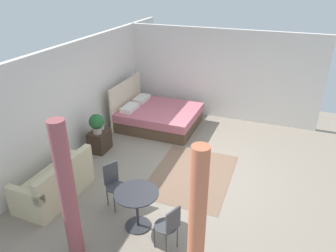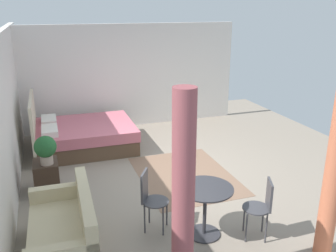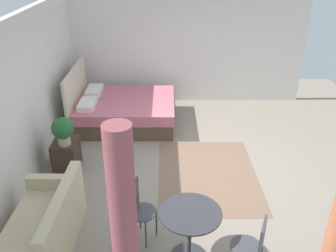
# 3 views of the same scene
# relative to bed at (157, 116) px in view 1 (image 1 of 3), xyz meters

# --- Properties ---
(ground_plane) EXTENTS (9.29, 8.61, 0.02)m
(ground_plane) POSITION_rel_bed_xyz_m (-1.83, -1.48, -0.32)
(ground_plane) COLOR gray
(wall_back) EXTENTS (9.29, 0.12, 2.63)m
(wall_back) POSITION_rel_bed_xyz_m (-1.83, 1.33, 1.01)
(wall_back) COLOR silver
(wall_back) RESTS_ON ground
(wall_right) EXTENTS (0.12, 5.61, 2.63)m
(wall_right) POSITION_rel_bed_xyz_m (1.32, -1.48, 1.01)
(wall_right) COLOR silver
(wall_right) RESTS_ON ground
(area_rug) EXTENTS (2.25, 1.68, 0.01)m
(area_rug) POSITION_rel_bed_xyz_m (-2.04, -1.66, -0.30)
(area_rug) COLOR #7F604C
(area_rug) RESTS_ON ground
(bed) EXTENTS (1.80, 2.15, 1.24)m
(bed) POSITION_rel_bed_xyz_m (0.00, 0.00, 0.00)
(bed) COLOR brown
(bed) RESTS_ON ground
(couch) EXTENTS (1.58, 0.83, 0.85)m
(couch) POSITION_rel_bed_xyz_m (-3.69, 0.62, -0.01)
(couch) COLOR beige
(couch) RESTS_ON ground
(nightstand) EXTENTS (0.52, 0.41, 0.53)m
(nightstand) POSITION_rel_bed_xyz_m (-1.79, 0.80, -0.04)
(nightstand) COLOR #38281E
(nightstand) RESTS_ON ground
(potted_plant) EXTENTS (0.36, 0.36, 0.49)m
(potted_plant) POSITION_rel_bed_xyz_m (-1.89, 0.77, 0.50)
(potted_plant) COLOR tan
(potted_plant) RESTS_ON nightstand
(vase) EXTENTS (0.10, 0.10, 0.23)m
(vase) POSITION_rel_bed_xyz_m (-1.67, 0.78, 0.34)
(vase) COLOR silver
(vase) RESTS_ON nightstand
(balcony_table) EXTENTS (0.76, 0.76, 0.72)m
(balcony_table) POSITION_rel_bed_xyz_m (-3.86, -1.23, 0.20)
(balcony_table) COLOR #2D2D33
(balcony_table) RESTS_ON ground
(cafe_chair_near_window) EXTENTS (0.51, 0.51, 0.88)m
(cafe_chair_near_window) POSITION_rel_bed_xyz_m (-3.48, -0.56, 0.22)
(cafe_chair_near_window) COLOR #3F3F44
(cafe_chair_near_window) RESTS_ON ground
(cafe_chair_near_couch) EXTENTS (0.49, 0.49, 0.85)m
(cafe_chair_near_couch) POSITION_rel_bed_xyz_m (-4.17, -1.93, 0.21)
(cafe_chair_near_couch) COLOR #3F3F44
(cafe_chair_near_couch) RESTS_ON ground
(curtain_left) EXTENTS (0.22, 0.22, 2.32)m
(curtain_left) POSITION_rel_bed_xyz_m (-4.73, -2.50, 0.86)
(curtain_left) COLOR #D1704C
(curtain_left) RESTS_ON ground
(curtain_right) EXTENTS (0.24, 0.24, 2.32)m
(curtain_right) POSITION_rel_bed_xyz_m (-4.73, -0.56, 0.86)
(curtain_right) COLOR #994C51
(curtain_right) RESTS_ON ground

